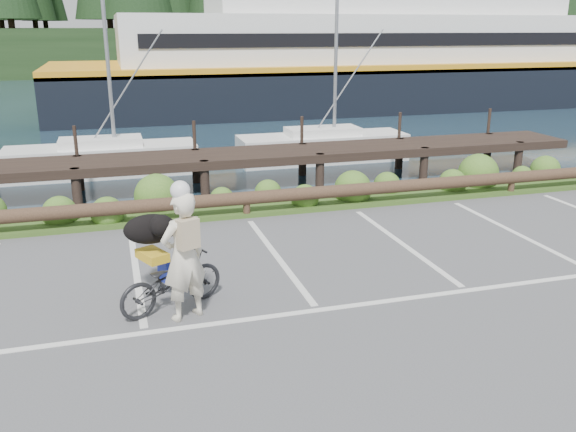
% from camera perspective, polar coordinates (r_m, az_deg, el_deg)
% --- Properties ---
extents(ground, '(72.00, 72.00, 0.00)m').
position_cam_1_polar(ground, '(9.81, 2.05, -7.83)').
color(ground, '#4C4C4E').
extents(harbor_backdrop, '(170.00, 160.00, 30.00)m').
position_cam_1_polar(harbor_backdrop, '(87.05, -14.59, 14.01)').
color(harbor_backdrop, '#172A39').
rests_on(harbor_backdrop, ground).
extents(vegetation_strip, '(34.00, 1.60, 0.10)m').
position_cam_1_polar(vegetation_strip, '(14.60, -4.47, 0.87)').
color(vegetation_strip, '#3D5B21').
rests_on(vegetation_strip, ground).
extents(log_rail, '(32.00, 0.30, 0.60)m').
position_cam_1_polar(log_rail, '(13.96, -3.87, -0.10)').
color(log_rail, '#443021').
rests_on(log_rail, ground).
extents(bicycle, '(1.83, 1.27, 0.91)m').
position_cam_1_polar(bicycle, '(9.50, -10.85, -5.99)').
color(bicycle, black).
rests_on(bicycle, ground).
extents(cyclist, '(0.84, 0.72, 1.95)m').
position_cam_1_polar(cyclist, '(8.99, -9.73, -3.76)').
color(cyclist, beige).
rests_on(cyclist, ground).
extents(dog, '(0.71, 0.92, 0.48)m').
position_cam_1_polar(dog, '(9.72, -12.75, -1.20)').
color(dog, black).
rests_on(dog, bicycle).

